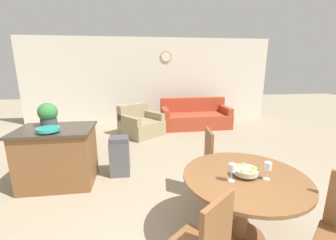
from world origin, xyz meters
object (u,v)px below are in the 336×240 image
object	(u,v)px
wine_glass_left	(232,169)
wine_glass_right	(268,167)
kitchen_island	(58,156)
teal_bowl	(48,129)
potted_plant	(48,114)
couch	(195,117)
dining_table	(244,191)
trash_bin	(120,156)
armchair	(140,125)
fruit_bowl	(246,171)
dining_chair_far_side	(216,161)

from	to	relation	value
wine_glass_left	wine_glass_right	distance (m)	0.36
wine_glass_right	kitchen_island	size ratio (longest dim) A/B	0.16
wine_glass_right	teal_bowl	bearing A→B (deg)	150.65
potted_plant	couch	distance (m)	4.30
wine_glass_left	kitchen_island	xyz separation A→B (m)	(-2.15, 1.62, -0.43)
dining_table	wine_glass_right	world-z (taller)	wine_glass_right
trash_bin	dining_table	bearing A→B (deg)	-50.69
couch	teal_bowl	bearing A→B (deg)	-133.92
wine_glass_left	armchair	distance (m)	4.17
wine_glass_left	kitchen_island	size ratio (longest dim) A/B	0.16
dining_table	fruit_bowl	world-z (taller)	fruit_bowl
armchair	fruit_bowl	bearing A→B (deg)	-113.49
kitchen_island	wine_glass_left	bearing A→B (deg)	-36.98
couch	armchair	xyz separation A→B (m)	(-1.67, -0.58, -0.01)
teal_bowl	armchair	size ratio (longest dim) A/B	0.24
couch	armchair	size ratio (longest dim) A/B	1.57
kitchen_island	potted_plant	distance (m)	0.68
teal_bowl	couch	bearing A→B (deg)	46.95
couch	potted_plant	bearing A→B (deg)	-138.75
potted_plant	trash_bin	world-z (taller)	potted_plant
fruit_bowl	teal_bowl	distance (m)	2.70
dining_table	dining_chair_far_side	xyz separation A→B (m)	(0.01, 0.87, -0.05)
armchair	dining_table	bearing A→B (deg)	-113.49
dining_chair_far_side	couch	size ratio (longest dim) A/B	0.48
couch	dining_chair_far_side	bearing A→B (deg)	-100.93
potted_plant	couch	bearing A→B (deg)	42.12
dining_table	couch	world-z (taller)	couch
kitchen_island	dining_chair_far_side	bearing A→B (deg)	-16.02
dining_table	fruit_bowl	bearing A→B (deg)	-93.05
dining_chair_far_side	fruit_bowl	distance (m)	0.91
fruit_bowl	armchair	xyz separation A→B (m)	(-1.01, 3.96, -0.54)
trash_bin	armchair	bearing A→B (deg)	80.08
dining_table	wine_glass_left	world-z (taller)	wine_glass_left
kitchen_island	armchair	world-z (taller)	kitchen_island
dining_chair_far_side	wine_glass_right	world-z (taller)	dining_chair_far_side
fruit_bowl	potted_plant	bearing A→B (deg)	145.23
teal_bowl	armchair	distance (m)	3.03
trash_bin	couch	distance (m)	3.50
dining_table	wine_glass_left	xyz separation A→B (m)	(-0.18, -0.08, 0.30)
dining_chair_far_side	teal_bowl	xyz separation A→B (m)	(-2.35, 0.46, 0.42)
kitchen_island	armchair	bearing A→B (deg)	61.23
wine_glass_right	trash_bin	bearing A→B (deg)	131.18
teal_bowl	potted_plant	xyz separation A→B (m)	(-0.12, 0.39, 0.14)
dining_chair_far_side	armchair	world-z (taller)	dining_chair_far_side
dining_chair_far_side	kitchen_island	bearing A→B (deg)	-100.20
wine_glass_right	couch	world-z (taller)	wine_glass_right
wine_glass_left	teal_bowl	world-z (taller)	teal_bowl
dining_table	teal_bowl	distance (m)	2.72
dining_table	armchair	size ratio (longest dim) A/B	0.97
wine_glass_right	trash_bin	size ratio (longest dim) A/B	0.27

